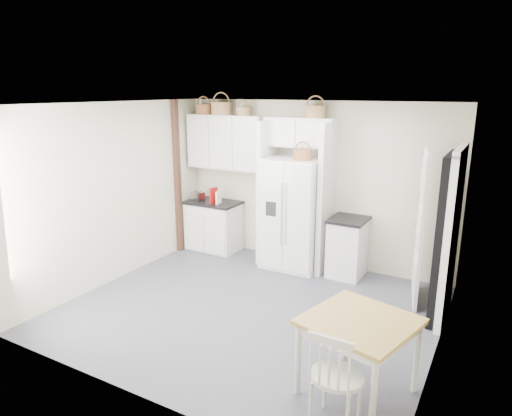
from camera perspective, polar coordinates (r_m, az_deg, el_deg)
The scene contains 27 objects.
floor at distance 6.06m, azimuth -0.75°, elevation -12.53°, with size 4.50×4.50×0.00m, color #41404C.
ceiling at distance 5.39m, azimuth -0.85°, elevation 12.88°, with size 4.50×4.50×0.00m, color white.
wall_back at distance 7.34m, azimuth 7.04°, elevation 3.01°, with size 4.50×4.50×0.00m, color beige.
wall_left at distance 6.96m, azimuth -17.07°, elevation 1.83°, with size 4.00×4.00×0.00m, color beige.
wall_right at distance 4.91m, azimuth 22.64°, elevation -3.89°, with size 4.00×4.00×0.00m, color beige.
refrigerator at distance 7.18m, azimuth 4.75°, elevation -0.71°, with size 0.90×0.73×1.74m, color white.
base_cab_left at distance 8.10m, azimuth -5.31°, elevation -2.30°, with size 0.90×0.57×0.83m, color silver.
base_cab_right at distance 7.06m, azimuth 11.35°, elevation -4.96°, with size 0.49×0.59×0.86m, color silver.
dining_table at distance 4.52m, azimuth 12.59°, elevation -17.65°, with size 0.90×0.90×0.75m, color olive.
windsor_chair at distance 4.07m, azimuth 10.07°, elevation -20.01°, with size 0.45×0.41×0.93m, color silver.
counter_left at distance 7.98m, azimuth -5.39°, elevation 0.68°, with size 0.93×0.60×0.04m, color black.
counter_right at distance 6.93m, azimuth 11.53°, elevation -1.43°, with size 0.53×0.63×0.04m, color black.
toaster at distance 8.02m, azimuth -7.29°, elevation 1.45°, with size 0.24×0.14×0.17m, color silver.
cookbook_red at distance 7.84m, azimuth -5.32°, elevation 1.58°, with size 0.04×0.18×0.27m, color maroon.
cookbook_cream at distance 7.79m, azimuth -4.70°, elevation 1.33°, with size 0.03×0.15×0.22m, color silver.
basket_upper_a at distance 8.00m, azimuth -6.54°, elevation 12.17°, with size 0.30×0.30×0.17m, color brown.
basket_upper_b at distance 7.79m, azimuth -4.36°, elevation 12.32°, with size 0.36×0.36×0.21m, color brown.
basket_upper_c at distance 7.57m, azimuth -1.58°, elevation 12.01°, with size 0.24×0.24×0.14m, color brown.
basket_bridge_b at distance 7.01m, azimuth 7.42°, elevation 11.87°, with size 0.32×0.32×0.18m, color brown.
basket_fridge_b at distance 6.83m, azimuth 5.84°, elevation 6.60°, with size 0.28×0.28×0.15m, color brown.
upper_cabinet at distance 7.78m, azimuth -3.68°, elevation 8.22°, with size 1.40×0.34×0.90m, color silver.
bridge_cabinet at distance 7.12m, azimuth 5.59°, elevation 9.41°, with size 1.12×0.34×0.45m, color silver.
fridge_panel_left at distance 7.38m, azimuth 1.37°, elevation 1.98°, with size 0.08×0.60×2.30m, color silver.
fridge_panel_right at distance 6.97m, azimuth 8.80°, elevation 1.06°, with size 0.08×0.60×2.30m, color silver.
trim_post at distance 7.89m, azimuth -9.79°, elevation 3.73°, with size 0.09×0.09×2.60m, color #3B1F14.
doorway_void at distance 5.95m, azimuth 22.74°, elevation -3.54°, with size 0.18×0.85×2.05m, color black.
door_slab at distance 6.31m, azimuth 19.88°, elevation -2.27°, with size 0.80×0.04×2.05m, color white.
Camera 1 is at (2.70, -4.67, 2.77)m, focal length 32.00 mm.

